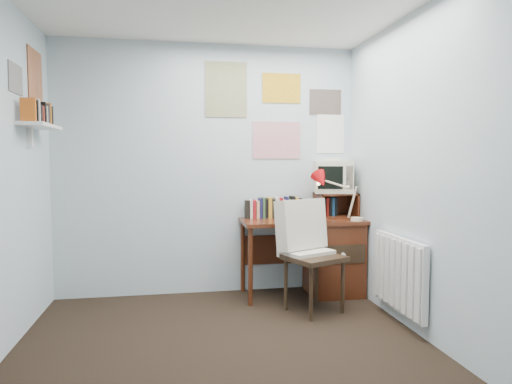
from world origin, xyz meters
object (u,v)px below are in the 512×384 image
at_px(desk_lamp, 357,198).
at_px(wall_shelf, 40,126).
at_px(tv_riser, 336,205).
at_px(crt_tv, 333,176).
at_px(radiator, 399,274).
at_px(desk, 328,254).
at_px(desk_chair, 314,258).

distance_m(desk_lamp, wall_shelf, 2.87).
xyz_separation_m(tv_riser, crt_tv, (-0.03, 0.02, 0.30)).
relative_size(crt_tv, wall_shelf, 0.60).
relative_size(crt_tv, radiator, 0.47).
height_order(desk, desk_lamp, desk_lamp).
bearing_deg(desk, radiator, -72.76).
xyz_separation_m(desk_lamp, wall_shelf, (-2.79, -0.18, 0.64)).
distance_m(desk, crt_tv, 0.80).
xyz_separation_m(tv_riser, wall_shelf, (-2.69, -0.49, 0.74)).
relative_size(radiator, wall_shelf, 1.29).
bearing_deg(desk, tv_riser, 42.96).
bearing_deg(wall_shelf, desk, 8.40).
xyz_separation_m(tv_riser, radiator, (0.17, -1.04, -0.47)).
height_order(desk_chair, wall_shelf, wall_shelf).
bearing_deg(tv_riser, wall_shelf, -169.68).
relative_size(desk_chair, radiator, 1.21).
distance_m(desk_lamp, crt_tv, 0.41).
bearing_deg(radiator, desk_chair, 144.72).
distance_m(desk, desk_lamp, 0.64).
bearing_deg(radiator, desk, 107.24).
bearing_deg(desk, desk_chair, -120.84).
height_order(desk_chair, crt_tv, crt_tv).
bearing_deg(wall_shelf, desk_lamp, 3.68).
distance_m(desk, desk_chair, 0.60).
xyz_separation_m(desk, crt_tv, (0.09, 0.13, 0.78)).
height_order(tv_riser, crt_tv, crt_tv).
bearing_deg(tv_riser, desk_chair, -124.29).
bearing_deg(tv_riser, desk_lamp, -71.70).
bearing_deg(wall_shelf, tv_riser, 10.32).
height_order(desk, tv_riser, tv_riser).
distance_m(tv_riser, radiator, 1.15).
xyz_separation_m(crt_tv, wall_shelf, (-2.66, -0.51, 0.43)).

